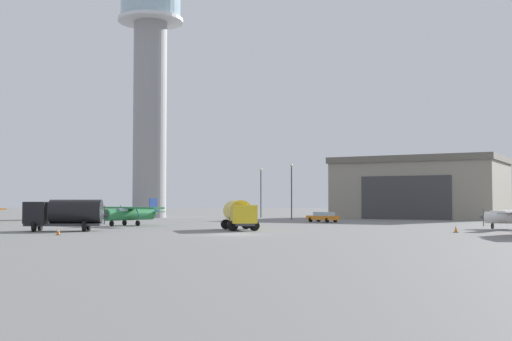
{
  "coord_description": "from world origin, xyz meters",
  "views": [
    {
      "loc": [
        -1.6,
        -56.03,
        2.92
      ],
      "look_at": [
        3.68,
        28.49,
        6.82
      ],
      "focal_mm": 45.72,
      "sensor_mm": 36.0,
      "label": 1
    }
  ],
  "objects_px": {
    "truck_fuel_tanker_yellow": "(239,213)",
    "traffic_cone_near_right": "(456,229)",
    "light_post_north": "(261,188)",
    "car_orange": "(323,217)",
    "airplane_green": "(130,213)",
    "truck_fuel_tanker_black": "(65,213)",
    "traffic_cone_near_left": "(58,232)",
    "control_tower": "(150,81)",
    "light_post_centre": "(292,186)"
  },
  "relations": [
    {
      "from": "control_tower",
      "to": "car_orange",
      "type": "xyz_separation_m",
      "value": [
        25.66,
        -25.17,
        -22.75
      ]
    },
    {
      "from": "truck_fuel_tanker_yellow",
      "to": "traffic_cone_near_left",
      "type": "height_order",
      "value": "truck_fuel_tanker_yellow"
    },
    {
      "from": "control_tower",
      "to": "light_post_north",
      "type": "relative_size",
      "value": 5.08
    },
    {
      "from": "traffic_cone_near_left",
      "to": "light_post_north",
      "type": "bearing_deg",
      "value": 68.96
    },
    {
      "from": "car_orange",
      "to": "light_post_centre",
      "type": "distance_m",
      "value": 13.67
    },
    {
      "from": "truck_fuel_tanker_yellow",
      "to": "light_post_north",
      "type": "xyz_separation_m",
      "value": [
        5.4,
        46.1,
        3.4
      ]
    },
    {
      "from": "car_orange",
      "to": "traffic_cone_near_left",
      "type": "relative_size",
      "value": 7.9
    },
    {
      "from": "control_tower",
      "to": "truck_fuel_tanker_yellow",
      "type": "height_order",
      "value": "control_tower"
    },
    {
      "from": "light_post_centre",
      "to": "light_post_north",
      "type": "bearing_deg",
      "value": 109.0
    },
    {
      "from": "truck_fuel_tanker_yellow",
      "to": "traffic_cone_near_right",
      "type": "height_order",
      "value": "truck_fuel_tanker_yellow"
    },
    {
      "from": "control_tower",
      "to": "truck_fuel_tanker_yellow",
      "type": "relative_size",
      "value": 6.43
    },
    {
      "from": "airplane_green",
      "to": "traffic_cone_near_right",
      "type": "bearing_deg",
      "value": 103.73
    },
    {
      "from": "control_tower",
      "to": "light_post_north",
      "type": "xyz_separation_m",
      "value": [
        18.98,
        -1.13,
        -18.46
      ]
    },
    {
      "from": "truck_fuel_tanker_yellow",
      "to": "car_orange",
      "type": "xyz_separation_m",
      "value": [
        12.08,
        22.06,
        -0.9
      ]
    },
    {
      "from": "airplane_green",
      "to": "traffic_cone_near_right",
      "type": "height_order",
      "value": "airplane_green"
    },
    {
      "from": "control_tower",
      "to": "truck_fuel_tanker_black",
      "type": "relative_size",
      "value": 6.02
    },
    {
      "from": "airplane_green",
      "to": "traffic_cone_near_left",
      "type": "bearing_deg",
      "value": 32.9
    },
    {
      "from": "airplane_green",
      "to": "truck_fuel_tanker_black",
      "type": "distance_m",
      "value": 13.53
    },
    {
      "from": "traffic_cone_near_right",
      "to": "light_post_north",
      "type": "bearing_deg",
      "value": 105.12
    },
    {
      "from": "airplane_green",
      "to": "truck_fuel_tanker_black",
      "type": "relative_size",
      "value": 1.25
    },
    {
      "from": "light_post_north",
      "to": "car_orange",
      "type": "bearing_deg",
      "value": -74.47
    },
    {
      "from": "control_tower",
      "to": "airplane_green",
      "type": "distance_m",
      "value": 42.13
    },
    {
      "from": "control_tower",
      "to": "traffic_cone_near_left",
      "type": "distance_m",
      "value": 60.39
    },
    {
      "from": "control_tower",
      "to": "car_orange",
      "type": "relative_size",
      "value": 9.15
    },
    {
      "from": "light_post_north",
      "to": "traffic_cone_near_right",
      "type": "xyz_separation_m",
      "value": [
        14.16,
        -52.4,
        -4.7
      ]
    },
    {
      "from": "traffic_cone_near_left",
      "to": "traffic_cone_near_right",
      "type": "relative_size",
      "value": 0.86
    },
    {
      "from": "airplane_green",
      "to": "traffic_cone_near_right",
      "type": "xyz_separation_m",
      "value": [
        31.69,
        -17.64,
        -1.14
      ]
    },
    {
      "from": "car_orange",
      "to": "light_post_north",
      "type": "bearing_deg",
      "value": -22.31
    },
    {
      "from": "truck_fuel_tanker_yellow",
      "to": "traffic_cone_near_right",
      "type": "relative_size",
      "value": 9.7
    },
    {
      "from": "control_tower",
      "to": "light_post_north",
      "type": "height_order",
      "value": "control_tower"
    },
    {
      "from": "light_post_north",
      "to": "traffic_cone_near_left",
      "type": "xyz_separation_m",
      "value": [
        -21.0,
        -54.59,
        -4.75
      ]
    },
    {
      "from": "airplane_green",
      "to": "control_tower",
      "type": "bearing_deg",
      "value": -134.86
    },
    {
      "from": "control_tower",
      "to": "truck_fuel_tanker_black",
      "type": "height_order",
      "value": "control_tower"
    },
    {
      "from": "light_post_north",
      "to": "light_post_centre",
      "type": "relative_size",
      "value": 0.99
    },
    {
      "from": "truck_fuel_tanker_yellow",
      "to": "traffic_cone_near_right",
      "type": "bearing_deg",
      "value": 63.78
    },
    {
      "from": "car_orange",
      "to": "light_post_north",
      "type": "height_order",
      "value": "light_post_north"
    },
    {
      "from": "car_orange",
      "to": "traffic_cone_near_left",
      "type": "bearing_deg",
      "value": 99.98
    },
    {
      "from": "control_tower",
      "to": "traffic_cone_near_left",
      "type": "bearing_deg",
      "value": -92.07
    },
    {
      "from": "truck_fuel_tanker_yellow",
      "to": "traffic_cone_near_left",
      "type": "xyz_separation_m",
      "value": [
        -15.6,
        -8.49,
        -1.35
      ]
    },
    {
      "from": "truck_fuel_tanker_black",
      "to": "traffic_cone_near_left",
      "type": "bearing_deg",
      "value": 99.05
    },
    {
      "from": "truck_fuel_tanker_black",
      "to": "car_orange",
      "type": "height_order",
      "value": "truck_fuel_tanker_black"
    },
    {
      "from": "control_tower",
      "to": "airplane_green",
      "type": "relative_size",
      "value": 4.79
    },
    {
      "from": "airplane_green",
      "to": "light_post_centre",
      "type": "relative_size",
      "value": 1.05
    },
    {
      "from": "car_orange",
      "to": "light_post_centre",
      "type": "relative_size",
      "value": 0.55
    },
    {
      "from": "light_post_north",
      "to": "light_post_centre",
      "type": "height_order",
      "value": "light_post_centre"
    },
    {
      "from": "airplane_green",
      "to": "traffic_cone_near_right",
      "type": "distance_m",
      "value": 36.29
    },
    {
      "from": "light_post_north",
      "to": "traffic_cone_near_left",
      "type": "distance_m",
      "value": 58.68
    },
    {
      "from": "car_orange",
      "to": "light_post_north",
      "type": "xyz_separation_m",
      "value": [
        -6.68,
        24.05,
        4.3
      ]
    },
    {
      "from": "truck_fuel_tanker_yellow",
      "to": "truck_fuel_tanker_black",
      "type": "relative_size",
      "value": 0.94
    },
    {
      "from": "truck_fuel_tanker_yellow",
      "to": "truck_fuel_tanker_black",
      "type": "bearing_deg",
      "value": -93.57
    }
  ]
}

